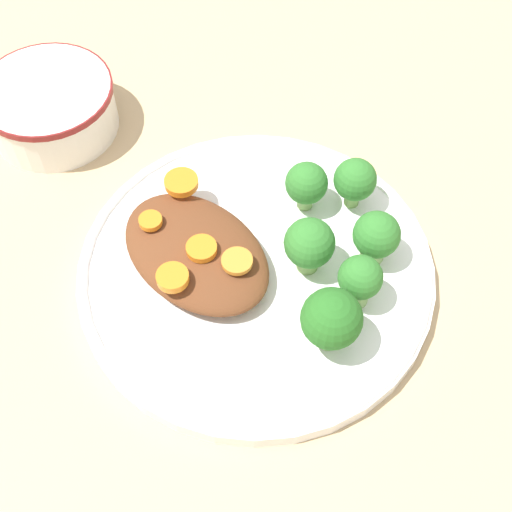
{
  "coord_description": "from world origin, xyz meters",
  "views": [
    {
      "loc": [
        -0.21,
        0.21,
        0.48
      ],
      "look_at": [
        0.0,
        0.0,
        0.03
      ],
      "focal_mm": 50.0,
      "sensor_mm": 36.0,
      "label": 1
    }
  ],
  "objects": [
    {
      "name": "carrot_slice_1",
      "position": [
        0.02,
        0.06,
        0.04
      ],
      "size": [
        0.02,
        0.02,
        0.01
      ],
      "primitive_type": "cylinder",
      "color": "orange",
      "rests_on": "stew_mound"
    },
    {
      "name": "carrot_slice_0",
      "position": [
        0.07,
        0.04,
        0.04
      ],
      "size": [
        0.02,
        0.02,
        0.0
      ],
      "primitive_type": "cylinder",
      "color": "orange",
      "rests_on": "stew_mound"
    },
    {
      "name": "stew_mound",
      "position": [
        0.04,
        0.03,
        0.03
      ],
      "size": [
        0.13,
        0.09,
        0.03
      ],
      "primitive_type": "ellipsoid",
      "color": "brown",
      "rests_on": "plate"
    },
    {
      "name": "carrot_slice_2",
      "position": [
        0.0,
        0.02,
        0.04
      ],
      "size": [
        0.02,
        0.02,
        0.0
      ],
      "primitive_type": "cylinder",
      "color": "orange",
      "rests_on": "stew_mound"
    },
    {
      "name": "broccoli_floret_2",
      "position": [
        -0.08,
        0.01,
        0.05
      ],
      "size": [
        0.04,
        0.04,
        0.06
      ],
      "color": "#7FA85B",
      "rests_on": "plate"
    },
    {
      "name": "broccoli_floret_5",
      "position": [
        -0.07,
        -0.03,
        0.04
      ],
      "size": [
        0.03,
        0.03,
        0.05
      ],
      "color": "#7FA85B",
      "rests_on": "plate"
    },
    {
      "name": "broccoli_floret_4",
      "position": [
        0.02,
        -0.07,
        0.04
      ],
      "size": [
        0.03,
        0.03,
        0.05
      ],
      "color": "#7FA85B",
      "rests_on": "plate"
    },
    {
      "name": "broccoli_floret_1",
      "position": [
        -0.01,
        -0.1,
        0.04
      ],
      "size": [
        0.03,
        0.03,
        0.05
      ],
      "color": "#759E51",
      "rests_on": "plate"
    },
    {
      "name": "carrot_slice_3",
      "position": [
        0.08,
        -0.0,
        0.04
      ],
      "size": [
        0.03,
        0.03,
        0.01
      ],
      "primitive_type": "cylinder",
      "color": "orange",
      "rests_on": "stew_mound"
    },
    {
      "name": "ground_plane",
      "position": [
        0.0,
        0.0,
        0.0
      ],
      "size": [
        4.0,
        4.0,
        0.0
      ],
      "primitive_type": "plane",
      "color": "tan"
    },
    {
      "name": "carrot_slice_4",
      "position": [
        0.03,
        0.03,
        0.04
      ],
      "size": [
        0.02,
        0.02,
        0.01
      ],
      "primitive_type": "cylinder",
      "color": "orange",
      "rests_on": "stew_mound"
    },
    {
      "name": "plate",
      "position": [
        0.0,
        0.0,
        0.01
      ],
      "size": [
        0.28,
        0.28,
        0.02
      ],
      "color": "white",
      "rests_on": "ground_plane"
    },
    {
      "name": "dip_bowl",
      "position": [
        0.25,
        0.02,
        0.03
      ],
      "size": [
        0.12,
        0.12,
        0.05
      ],
      "color": "white",
      "rests_on": "ground_plane"
    },
    {
      "name": "broccoli_floret_0",
      "position": [
        -0.03,
        -0.03,
        0.04
      ],
      "size": [
        0.04,
        0.04,
        0.05
      ],
      "color": "#759E51",
      "rests_on": "plate"
    },
    {
      "name": "broccoli_floret_3",
      "position": [
        -0.06,
        -0.07,
        0.04
      ],
      "size": [
        0.04,
        0.04,
        0.05
      ],
      "color": "#7FA85B",
      "rests_on": "plate"
    }
  ]
}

